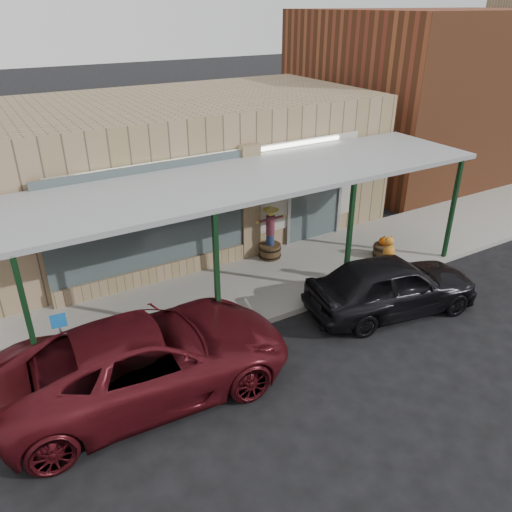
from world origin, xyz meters
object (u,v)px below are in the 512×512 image
barrel_scarecrow (270,240)px  parked_sedan (392,285)px  car_maroon (147,358)px  barrel_pumpkin (383,249)px  handicap_sign (62,336)px

barrel_scarecrow → parked_sedan: (1.14, -3.64, 0.03)m
car_maroon → parked_sedan: bearing=-89.8°
barrel_scarecrow → barrel_pumpkin: 3.28m
barrel_scarecrow → barrel_pumpkin: size_ratio=2.49×
handicap_sign → car_maroon: 1.72m
parked_sedan → car_maroon: car_maroon is taller
barrel_pumpkin → car_maroon: bearing=-167.0°
barrel_scarecrow → parked_sedan: barrel_scarecrow is taller
barrel_pumpkin → parked_sedan: (-1.70, -2.04, 0.34)m
barrel_scarecrow → handicap_sign: barrel_scarecrow is taller
parked_sedan → car_maroon: (-5.98, 0.27, 0.05)m
barrel_scarecrow → barrel_pumpkin: bearing=-16.9°
barrel_scarecrow → car_maroon: size_ratio=0.29×
barrel_pumpkin → car_maroon: (-7.68, -1.78, 0.38)m
handicap_sign → car_maroon: bearing=-34.9°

